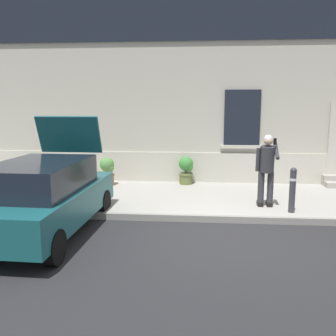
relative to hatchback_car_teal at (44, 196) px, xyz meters
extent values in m
plane|color=#232326|center=(3.61, 0.12, -0.80)|extent=(80.00, 80.00, 0.00)
cube|color=#99968E|center=(3.61, 2.92, -0.72)|extent=(24.00, 3.60, 0.15)
cube|color=gray|center=(3.61, 1.06, -0.72)|extent=(24.00, 0.12, 0.15)
cube|color=#B2AD9E|center=(3.61, 5.42, 2.95)|extent=(24.00, 1.40, 7.50)
cube|color=#BCB7A8|center=(3.61, 4.70, -0.25)|extent=(24.00, 0.08, 1.10)
cube|color=black|center=(4.40, 4.69, 1.40)|extent=(1.10, 0.06, 1.70)
cube|color=#BCB7A8|center=(4.40, 4.66, 0.50)|extent=(1.30, 0.12, 0.10)
cube|color=black|center=(3.61, 4.69, 4.40)|extent=(16.80, 0.06, 1.40)
cube|color=#165156|center=(0.00, 0.02, -0.18)|extent=(1.87, 4.05, 0.64)
cube|color=black|center=(0.00, -0.13, 0.42)|extent=(1.61, 2.45, 0.56)
cube|color=black|center=(0.06, 2.03, -0.40)|extent=(1.66, 0.15, 0.20)
cube|color=yellow|center=(0.06, 2.03, -0.22)|extent=(0.52, 0.04, 0.12)
cube|color=#B21414|center=(-0.69, 2.05, 0.04)|extent=(0.16, 0.04, 0.18)
cube|color=#B21414|center=(0.82, 2.00, 0.04)|extent=(0.16, 0.04, 0.18)
cube|color=#165156|center=(0.04, 1.47, 1.10)|extent=(1.50, 0.41, 0.87)
cylinder|color=black|center=(0.75, -1.41, -0.50)|extent=(0.22, 0.61, 0.60)
cylinder|color=black|center=(-0.75, 1.44, -0.50)|extent=(0.22, 0.61, 0.60)
cylinder|color=black|center=(0.84, 1.39, -0.50)|extent=(0.22, 0.61, 0.60)
cylinder|color=#333338|center=(5.22, 1.47, -0.17)|extent=(0.14, 0.14, 0.95)
sphere|color=#333338|center=(5.22, 1.47, 0.32)|extent=(0.15, 0.15, 0.15)
cylinder|color=silver|center=(5.22, 1.47, 0.12)|extent=(0.15, 0.15, 0.06)
cylinder|color=#2D2D33|center=(4.59, 1.92, -0.20)|extent=(0.15, 0.15, 0.82)
cube|color=black|center=(4.59, 1.98, -0.60)|extent=(0.12, 0.28, 0.10)
cylinder|color=#2D2D33|center=(4.81, 1.92, -0.20)|extent=(0.15, 0.15, 0.82)
cube|color=black|center=(4.81, 1.98, -0.60)|extent=(0.12, 0.28, 0.10)
cylinder|color=#2D2D33|center=(4.70, 1.89, 0.52)|extent=(0.34, 0.40, 0.65)
sphere|color=tan|center=(4.70, 1.85, 0.97)|extent=(0.22, 0.22, 0.22)
sphere|color=silver|center=(4.70, 1.85, 1.00)|extent=(0.21, 0.21, 0.21)
cylinder|color=#2D2D33|center=(4.48, 1.87, 0.51)|extent=(0.09, 0.14, 0.57)
cylinder|color=#2D2D33|center=(4.90, 1.87, 0.73)|extent=(0.09, 0.44, 0.39)
cube|color=black|center=(4.85, 1.83, 0.95)|extent=(0.07, 0.02, 0.15)
cylinder|color=beige|center=(-2.11, 4.04, -0.48)|extent=(0.40, 0.40, 0.34)
cylinder|color=beige|center=(-2.11, 4.04, -0.34)|extent=(0.44, 0.44, 0.05)
cylinder|color=#47331E|center=(-2.11, 4.04, -0.19)|extent=(0.04, 0.04, 0.24)
sphere|color=#1E5628|center=(-2.11, 4.04, -0.01)|extent=(0.44, 0.44, 0.44)
sphere|color=#1E5628|center=(-2.01, 3.99, -0.11)|extent=(0.24, 0.24, 0.24)
cylinder|color=#B25B38|center=(0.29, 3.97, -0.48)|extent=(0.40, 0.40, 0.34)
cylinder|color=#B25B38|center=(0.29, 3.97, -0.34)|extent=(0.44, 0.44, 0.05)
cylinder|color=#47331E|center=(0.29, 3.97, -0.19)|extent=(0.04, 0.04, 0.24)
sphere|color=#4C843D|center=(0.29, 3.97, -0.01)|extent=(0.44, 0.44, 0.44)
sphere|color=#4C843D|center=(0.39, 3.92, -0.11)|extent=(0.24, 0.24, 0.24)
cylinder|color=#606B38|center=(2.69, 4.36, -0.48)|extent=(0.40, 0.40, 0.34)
cylinder|color=#606B38|center=(2.69, 4.36, -0.34)|extent=(0.44, 0.44, 0.05)
cylinder|color=#47331E|center=(2.69, 4.36, -0.19)|extent=(0.04, 0.04, 0.24)
sphere|color=#387F33|center=(2.69, 4.36, -0.01)|extent=(0.44, 0.44, 0.44)
sphere|color=#387F33|center=(2.79, 4.31, -0.11)|extent=(0.24, 0.24, 0.24)
camera|label=1|loc=(3.08, -6.92, 1.79)|focal=39.39mm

